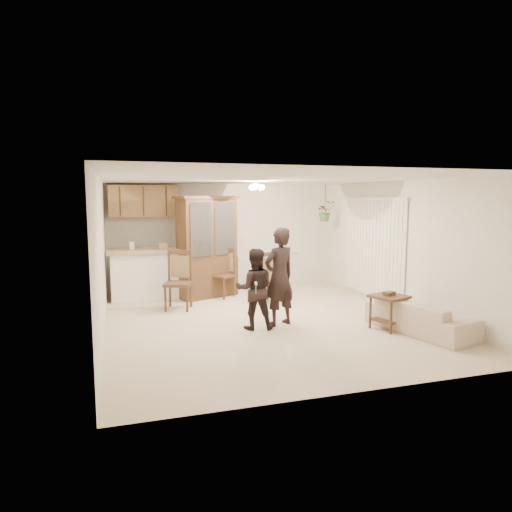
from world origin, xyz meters
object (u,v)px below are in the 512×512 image
object	(u,v)px
child	(255,289)
chair_hutch_left	(222,284)
chair_bar	(178,293)
adult	(279,273)
china_hutch	(207,247)
sofa	(420,310)
side_table	(388,311)
chair_hutch_right	(265,288)

from	to	relation	value
child	chair_hutch_left	size ratio (longest dim) A/B	1.26
chair_bar	chair_hutch_left	xyz separation A→B (m)	(1.06, 0.83, -0.02)
chair_bar	adult	bearing A→B (deg)	-27.93
china_hutch	chair_bar	distance (m)	1.48
chair_hutch_left	sofa	bearing A→B (deg)	-6.33
adult	china_hutch	distance (m)	2.71
sofa	chair_bar	size ratio (longest dim) A/B	1.64
child	side_table	world-z (taller)	child
adult	side_table	xyz separation A→B (m)	(1.65, -0.77, -0.60)
child	side_table	xyz separation A→B (m)	(2.12, -0.67, -0.38)
adult	china_hutch	world-z (taller)	china_hutch
child	chair_hutch_left	bearing A→B (deg)	-77.60
chair_hutch_left	chair_hutch_right	world-z (taller)	chair_hutch_right
child	chair_bar	world-z (taller)	child
chair_hutch_right	chair_hutch_left	bearing A→B (deg)	-61.38
chair_hutch_left	china_hutch	bearing A→B (deg)	-161.42
sofa	china_hutch	size ratio (longest dim) A/B	0.85
sofa	side_table	xyz separation A→B (m)	(-0.38, 0.32, -0.07)
chair_bar	china_hutch	bearing A→B (deg)	70.71
sofa	chair_hutch_right	xyz separation A→B (m)	(-1.75, 2.74, -0.06)
child	chair_hutch_left	world-z (taller)	child
child	chair_bar	bearing A→B (deg)	-45.85
chair_bar	chair_hutch_right	size ratio (longest dim) A/B	1.06
child	chair_hutch_left	distance (m)	2.56
china_hutch	chair_hutch_left	distance (m)	0.85
adult	chair_bar	xyz separation A→B (m)	(-1.51, 1.61, -0.58)
china_hutch	adult	bearing A→B (deg)	-96.04
china_hutch	side_table	distance (m)	4.20
adult	child	distance (m)	0.53
side_table	chair_bar	distance (m)	3.96
child	adult	bearing A→B (deg)	-155.33
side_table	chair_hutch_left	distance (m)	3.84
child	chair_hutch_left	xyz separation A→B (m)	(0.02, 2.53, -0.37)
side_table	chair_hutch_right	xyz separation A→B (m)	(-1.36, 2.42, 0.01)
sofa	adult	world-z (taller)	adult
chair_hutch_left	chair_hutch_right	xyz separation A→B (m)	(0.74, -0.78, 0.00)
adult	chair_hutch_left	bearing A→B (deg)	-100.06
adult	child	world-z (taller)	adult
sofa	adult	distance (m)	2.37
side_table	chair_hutch_left	world-z (taller)	chair_hutch_left
sofa	chair_hutch_right	world-z (taller)	chair_hutch_right
child	china_hutch	size ratio (longest dim) A/B	0.61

